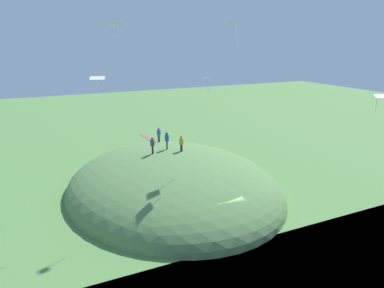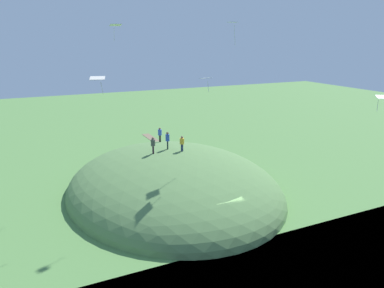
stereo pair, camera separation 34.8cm
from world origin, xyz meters
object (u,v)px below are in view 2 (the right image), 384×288
object	(u,v)px
kite_11	(383,97)
kite_0	(115,25)
person_with_child	(160,133)
person_on_hilltop	(153,143)
kite_10	(206,79)
kite_4	(233,24)
person_near_shore	(182,142)
kite_1	(98,78)
person_walking_path	(168,138)

from	to	relation	value
kite_11	kite_0	bearing A→B (deg)	54.07
person_with_child	person_on_hilltop	distance (m)	6.13
person_with_child	kite_10	xyz separation A→B (m)	(-10.22, -0.68, 7.12)
kite_4	kite_10	size ratio (longest dim) A/B	1.77
person_near_shore	kite_1	world-z (taller)	kite_1
person_walking_path	kite_11	bearing A→B (deg)	-98.26
kite_1	kite_4	world-z (taller)	kite_4
kite_0	kite_4	world-z (taller)	kite_4
person_near_shore	person_with_child	distance (m)	6.08
person_with_child	kite_11	world-z (taller)	kite_11
person_near_shore	kite_4	world-z (taller)	kite_4
person_near_shore	kite_11	size ratio (longest dim) A/B	1.08
person_on_hilltop	kite_0	distance (m)	11.88
kite_1	kite_11	size ratio (longest dim) A/B	0.93
person_near_shore	kite_11	xyz separation A→B (m)	(-10.21, -14.90, 4.95)
kite_1	kite_4	xyz separation A→B (m)	(1.74, -13.22, 4.37)
kite_4	person_on_hilltop	bearing A→B (deg)	78.60
kite_0	kite_10	bearing A→B (deg)	-146.57
kite_1	kite_10	world-z (taller)	kite_1
kite_4	kite_11	xyz separation A→B (m)	(-9.22, -10.00, -6.31)
person_near_shore	person_with_child	world-z (taller)	person_near_shore
person_with_child	person_walking_path	distance (m)	4.89
kite_0	kite_1	distance (m)	8.79
person_near_shore	kite_1	xyz separation A→B (m)	(-2.73, 8.33, 6.89)
kite_4	kite_0	bearing A→B (deg)	62.25
kite_10	person_walking_path	bearing A→B (deg)	15.86
person_with_child	kite_1	distance (m)	14.07
kite_11	person_near_shore	bearing A→B (deg)	55.58
person_walking_path	kite_10	size ratio (longest dim) A/B	1.49
person_with_child	kite_4	xyz separation A→B (m)	(-7.05, -5.07, 11.74)
person_on_hilltop	kite_1	size ratio (longest dim) A/B	1.23
person_walking_path	kite_10	bearing A→B (deg)	-136.59
kite_10	kite_0	bearing A→B (deg)	33.43
person_walking_path	person_near_shore	bearing A→B (deg)	-113.59
kite_10	kite_1	bearing A→B (deg)	80.80
person_with_child	kite_11	distance (m)	22.84
kite_0	person_on_hilltop	bearing A→B (deg)	-149.18
kite_10	kite_11	bearing A→B (deg)	-112.81
kite_1	kite_10	xyz separation A→B (m)	(-1.43, -8.83, -0.26)
kite_0	kite_1	world-z (taller)	kite_0
person_near_shore	kite_10	world-z (taller)	kite_10
person_near_shore	kite_1	distance (m)	11.15
person_with_child	kite_0	xyz separation A→B (m)	(-1.83, 4.86, 11.62)
person_with_child	person_near_shore	bearing A→B (deg)	110.33
kite_10	kite_11	xyz separation A→B (m)	(-6.05, -14.39, -1.68)
person_near_shore	kite_0	xyz separation A→B (m)	(4.23, 5.03, 11.13)
person_near_shore	kite_1	bearing A→B (deg)	-78.74
person_on_hilltop	kite_11	world-z (taller)	kite_11
person_walking_path	person_on_hilltop	distance (m)	1.95
person_on_hilltop	kite_4	size ratio (longest dim) A/B	0.77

